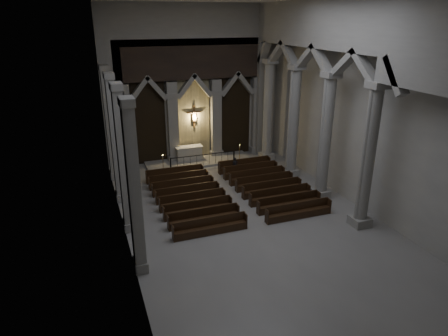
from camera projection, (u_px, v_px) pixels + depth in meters
name	position (u px, v px, depth m)	size (l,w,h in m)	color
room	(256.00, 88.00, 20.26)	(24.00, 24.10, 12.00)	gray
sanctuary_wall	(194.00, 78.00, 30.74)	(14.00, 0.77, 12.00)	gray
right_arcade	(333.00, 75.00, 23.10)	(1.00, 24.00, 12.00)	gray
left_pilasters	(119.00, 151.00, 22.48)	(0.60, 13.00, 8.03)	gray
sanctuary_step	(199.00, 161.00, 32.24)	(8.50, 2.60, 0.15)	gray
altar	(189.00, 153.00, 32.23)	(2.18, 0.87, 1.10)	#B8B2A2
altar_rail	(203.00, 158.00, 31.03)	(5.25, 0.09, 1.03)	black
candle_stand_left	(163.00, 169.00, 29.71)	(0.25, 0.25, 1.49)	#B38937
candle_stand_right	(239.00, 158.00, 32.01)	(0.25, 0.25, 1.51)	#B38937
pews	(230.00, 192.00, 25.94)	(9.55, 8.57, 0.92)	black
worshipper	(235.00, 165.00, 29.82)	(0.44, 0.29, 1.20)	black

